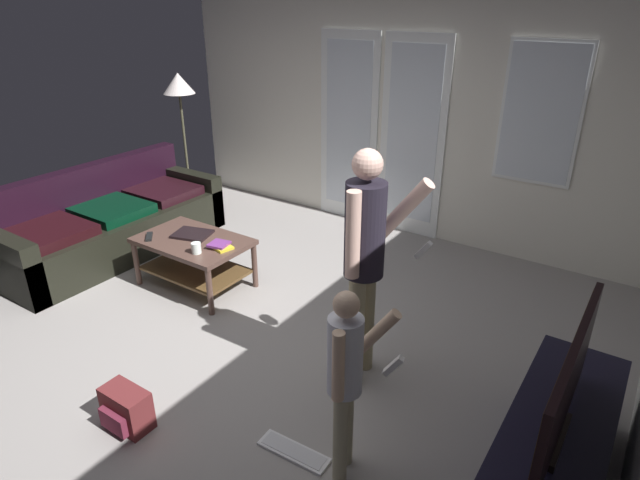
% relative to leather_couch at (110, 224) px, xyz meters
% --- Properties ---
extents(ground_plane, '(5.42, 5.38, 0.02)m').
position_rel_leather_couch_xyz_m(ground_plane, '(2.08, -0.47, -0.30)').
color(ground_plane, gray).
extents(wall_back_with_doors, '(5.42, 0.09, 2.69)m').
position_rel_leather_couch_xyz_m(wall_back_with_doors, '(2.10, 2.18, 1.01)').
color(wall_back_with_doors, silver).
rests_on(wall_back_with_doors, ground_plane).
extents(leather_couch, '(0.88, 2.28, 0.84)m').
position_rel_leather_couch_xyz_m(leather_couch, '(0.00, 0.00, 0.00)').
color(leather_couch, black).
rests_on(leather_couch, ground_plane).
extents(coffee_table, '(0.98, 0.63, 0.46)m').
position_rel_leather_couch_xyz_m(coffee_table, '(1.24, -0.03, 0.04)').
color(coffee_table, '#513930').
rests_on(coffee_table, ground_plane).
extents(tv_stand, '(0.48, 1.78, 0.50)m').
position_rel_leather_couch_xyz_m(tv_stand, '(4.40, -0.76, -0.05)').
color(tv_stand, black).
rests_on(tv_stand, ground_plane).
extents(flat_screen_tv, '(0.08, 1.12, 0.60)m').
position_rel_leather_couch_xyz_m(flat_screen_tv, '(4.40, -0.75, 0.51)').
color(flat_screen_tv, black).
rests_on(flat_screen_tv, tv_stand).
extents(person_adult, '(0.49, 0.47, 1.61)m').
position_rel_leather_couch_xyz_m(person_adult, '(3.10, -0.28, 0.67)').
color(person_adult, tan).
rests_on(person_adult, ground_plane).
extents(person_child, '(0.33, 0.37, 1.14)m').
position_rel_leather_couch_xyz_m(person_child, '(3.44, -1.05, 0.39)').
color(person_child, tan).
rests_on(person_child, ground_plane).
extents(floor_lamp, '(0.36, 0.36, 1.61)m').
position_rel_leather_couch_xyz_m(floor_lamp, '(-0.30, 1.36, 1.11)').
color(floor_lamp, '#3A2D32').
rests_on(floor_lamp, ground_plane).
extents(backpack, '(0.31, 0.21, 0.26)m').
position_rel_leather_couch_xyz_m(backpack, '(2.17, -1.51, -0.17)').
color(backpack, maroon).
rests_on(backpack, ground_plane).
extents(loose_keyboard, '(0.45, 0.15, 0.02)m').
position_rel_leather_couch_xyz_m(loose_keyboard, '(3.14, -1.12, -0.28)').
color(loose_keyboard, white).
rests_on(loose_keyboard, ground_plane).
extents(laptop_closed, '(0.38, 0.33, 0.02)m').
position_rel_leather_couch_xyz_m(laptop_closed, '(1.18, 0.02, 0.18)').
color(laptop_closed, black).
rests_on(laptop_closed, coffee_table).
extents(cup_near_edge, '(0.08, 0.08, 0.09)m').
position_rel_leather_couch_xyz_m(cup_near_edge, '(1.47, -0.21, 0.21)').
color(cup_near_edge, white).
rests_on(cup_near_edge, coffee_table).
extents(tv_remote_black, '(0.16, 0.15, 0.02)m').
position_rel_leather_couch_xyz_m(tv_remote_black, '(0.90, -0.23, 0.18)').
color(tv_remote_black, black).
rests_on(tv_remote_black, coffee_table).
extents(book_stack, '(0.23, 0.19, 0.04)m').
position_rel_leather_couch_xyz_m(book_stack, '(1.56, -0.02, 0.19)').
color(book_stack, yellow).
rests_on(book_stack, coffee_table).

